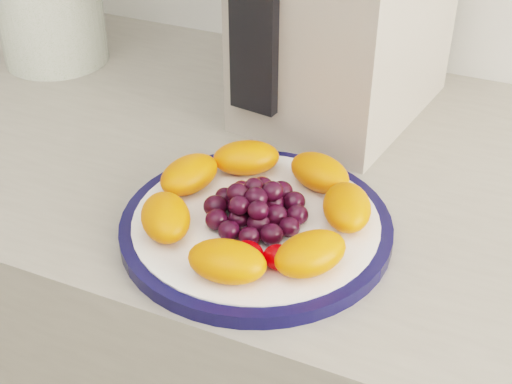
% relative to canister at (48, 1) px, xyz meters
% --- Properties ---
extents(counter, '(3.50, 0.60, 0.90)m').
position_rel_canister_xyz_m(counter, '(0.33, -0.11, -0.54)').
color(counter, gray).
rests_on(counter, floor).
extents(plate_rim, '(0.27, 0.27, 0.01)m').
position_rel_canister_xyz_m(plate_rim, '(0.44, -0.27, -0.08)').
color(plate_rim, '#0B0B33').
rests_on(plate_rim, counter).
extents(plate_face, '(0.25, 0.25, 0.02)m').
position_rel_canister_xyz_m(plate_face, '(0.44, -0.27, -0.08)').
color(plate_face, white).
rests_on(plate_face, counter).
extents(canister, '(0.19, 0.19, 0.18)m').
position_rel_canister_xyz_m(canister, '(0.00, 0.00, 0.00)').
color(canister, '#446220').
rests_on(canister, counter).
extents(appliance_panel, '(0.06, 0.03, 0.25)m').
position_rel_canister_xyz_m(appliance_panel, '(0.37, -0.10, 0.08)').
color(appliance_panel, black).
rests_on(appliance_panel, appliance_body).
extents(fruit_plate, '(0.24, 0.23, 0.04)m').
position_rel_canister_xyz_m(fruit_plate, '(0.45, -0.27, -0.06)').
color(fruit_plate, '#FF5707').
rests_on(fruit_plate, plate_face).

